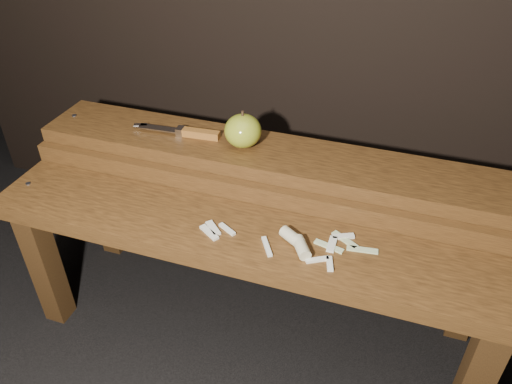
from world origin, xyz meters
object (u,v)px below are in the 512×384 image
(bench_rear_tier, at_px, (269,180))
(knife, at_px, (190,132))
(bench_front_tier, at_px, (239,257))
(apple, at_px, (243,131))

(bench_rear_tier, distance_m, knife, 0.24)
(bench_front_tier, height_order, apple, apple)
(bench_rear_tier, bearing_deg, bench_front_tier, -90.00)
(bench_rear_tier, bearing_deg, apple, 176.50)
(bench_front_tier, xyz_separation_m, knife, (-0.21, 0.23, 0.16))
(apple, bearing_deg, knife, 178.98)
(bench_front_tier, relative_size, knife, 5.09)
(bench_rear_tier, distance_m, apple, 0.15)
(knife, bearing_deg, apple, -1.02)
(bench_front_tier, distance_m, apple, 0.31)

